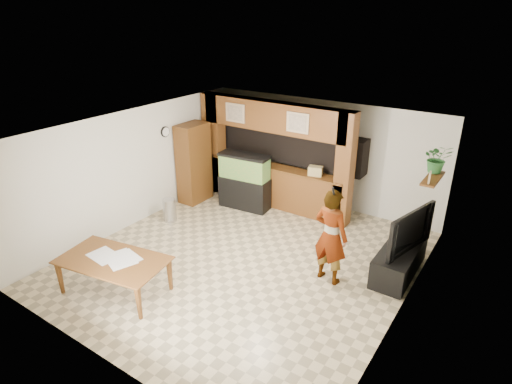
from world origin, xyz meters
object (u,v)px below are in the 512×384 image
Objects in this scene: person at (331,236)px; dining_table at (114,277)px; television at (404,228)px; pantry_cabinet at (194,163)px; aquarium at (245,182)px.

person is 3.82m from dining_table.
person reaches higher than television.
pantry_cabinet is at bearing -9.03° from person.
dining_table is at bearing 47.99° from person.
television reaches higher than dining_table.
television is 1.37m from person.
aquarium reaches higher than dining_table.
television is at bearing -15.96° from aquarium.
television is (5.35, -0.41, -0.06)m from pantry_cabinet.
pantry_cabinet is 4.09m from dining_table.
aquarium is at bearing 14.10° from pantry_cabinet.
person is (3.03, -1.67, 0.22)m from aquarium.
person is at bearing 147.58° from television.
pantry_cabinet is 1.40m from aquarium.
aquarium is 1.00× the size of television.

